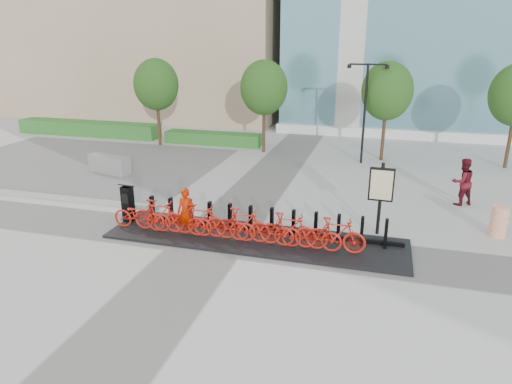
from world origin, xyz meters
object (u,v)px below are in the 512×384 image
(jersey_barrier, at_px, (109,164))
(map_sign, at_px, (381,188))
(pedestrian, at_px, (463,182))
(worker_red, at_px, (186,213))
(kiosk, at_px, (128,203))
(bike_0, at_px, (139,215))
(construction_barrel, at_px, (499,221))

(jersey_barrier, distance_m, map_sign, 13.23)
(pedestrian, bearing_deg, worker_red, 3.48)
(kiosk, bearing_deg, bike_0, -30.21)
(map_sign, bearing_deg, bike_0, -164.25)
(bike_0, relative_size, worker_red, 1.14)
(construction_barrel, bearing_deg, bike_0, -166.32)
(map_sign, bearing_deg, kiosk, -168.92)
(bike_0, xyz_separation_m, kiosk, (-0.72, 0.53, 0.17))
(worker_red, xyz_separation_m, jersey_barrier, (-6.58, 5.82, -0.38))
(construction_barrel, distance_m, map_sign, 4.02)
(worker_red, distance_m, pedestrian, 10.61)
(kiosk, relative_size, map_sign, 0.57)
(jersey_barrier, bearing_deg, worker_red, -27.46)
(worker_red, height_order, jersey_barrier, worker_red)
(pedestrian, relative_size, map_sign, 0.76)
(kiosk, bearing_deg, map_sign, 15.58)
(worker_red, bearing_deg, jersey_barrier, 136.86)
(kiosk, distance_m, worker_red, 2.45)
(kiosk, xyz_separation_m, construction_barrel, (12.16, 2.25, -0.23))
(bike_0, height_order, kiosk, kiosk)
(jersey_barrier, bearing_deg, map_sign, -3.43)
(construction_barrel, relative_size, map_sign, 0.42)
(kiosk, bearing_deg, jersey_barrier, 134.34)
(bike_0, xyz_separation_m, pedestrian, (10.67, 5.68, 0.36))
(worker_red, relative_size, map_sign, 0.67)
(worker_red, relative_size, pedestrian, 0.88)
(construction_barrel, height_order, jersey_barrier, construction_barrel)
(kiosk, distance_m, map_sign, 8.54)
(jersey_barrier, bearing_deg, kiosk, -37.88)
(construction_barrel, xyz_separation_m, jersey_barrier, (-16.34, 3.08, -0.08))
(bike_0, distance_m, kiosk, 0.91)
(map_sign, bearing_deg, worker_red, -160.92)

